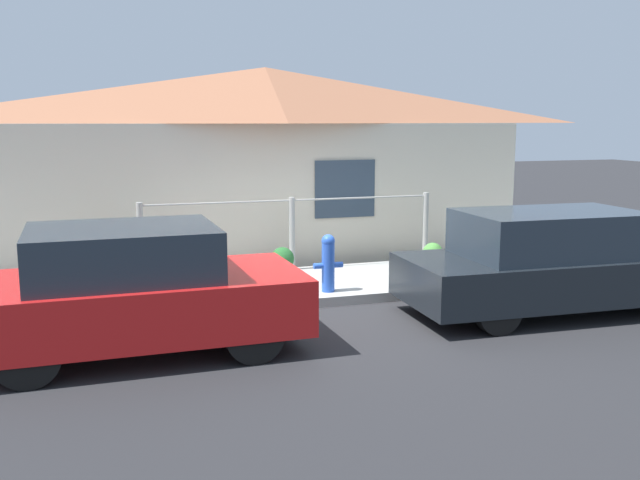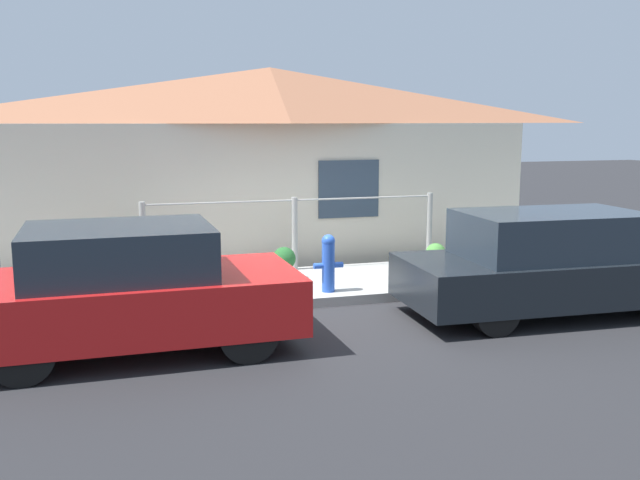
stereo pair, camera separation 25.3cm
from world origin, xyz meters
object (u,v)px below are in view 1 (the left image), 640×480
at_px(potted_plant_by_fence, 117,269).
at_px(potted_plant_corner, 433,256).
at_px(fire_hydrant, 328,262).
at_px(potted_plant_near_hydrant, 282,262).
at_px(car_left, 134,290).
at_px(car_right, 557,263).

distance_m(potted_plant_by_fence, potted_plant_corner, 4.98).
bearing_deg(fire_hydrant, potted_plant_by_fence, 159.05).
bearing_deg(potted_plant_corner, potted_plant_by_fence, 177.95).
height_order(potted_plant_near_hydrant, potted_plant_corner, potted_plant_near_hydrant).
bearing_deg(car_left, fire_hydrant, 27.67).
xyz_separation_m(car_left, car_right, (5.49, 0.00, -0.03)).
bearing_deg(car_left, car_right, -0.84).
relative_size(car_left, fire_hydrant, 4.41).
height_order(potted_plant_near_hydrant, potted_plant_by_fence, potted_plant_by_fence).
relative_size(fire_hydrant, potted_plant_by_fence, 1.52).
bearing_deg(car_left, potted_plant_near_hydrant, 45.82).
relative_size(car_right, fire_hydrant, 5.22).
bearing_deg(car_right, potted_plant_by_fence, 157.07).
distance_m(car_left, fire_hydrant, 3.15).
distance_m(car_right, fire_hydrant, 3.11).
bearing_deg(fire_hydrant, potted_plant_near_hydrant, 112.09).
bearing_deg(potted_plant_by_fence, fire_hydrant, -20.95).
xyz_separation_m(fire_hydrant, potted_plant_by_fence, (-2.86, 1.10, -0.13)).
bearing_deg(potted_plant_near_hydrant, car_left, -133.31).
bearing_deg(fire_hydrant, car_left, -151.46).
distance_m(car_left, potted_plant_by_fence, 2.62).
distance_m(fire_hydrant, potted_plant_by_fence, 3.07).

